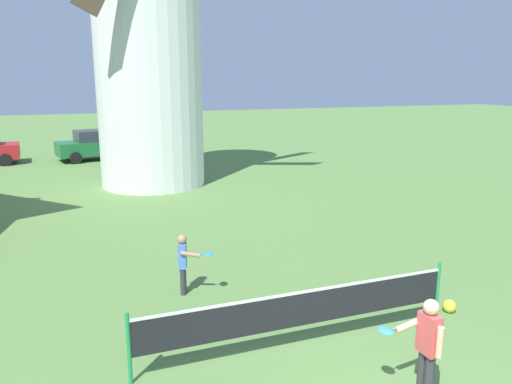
{
  "coord_description": "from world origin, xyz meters",
  "views": [
    {
      "loc": [
        -3.68,
        -4.23,
        4.27
      ],
      "look_at": [
        -0.38,
        4.38,
        2.16
      ],
      "focal_mm": 35.39,
      "sensor_mm": 36.0,
      "label": 1
    }
  ],
  "objects": [
    {
      "name": "tennis_net",
      "position": [
        -0.38,
        2.38,
        0.69
      ],
      "size": [
        5.41,
        0.06,
        1.1
      ],
      "color": "#238E4C",
      "rests_on": "ground_plane"
    },
    {
      "name": "parked_car_green",
      "position": [
        -1.86,
        23.5,
        0.81
      ],
      "size": [
        4.6,
        2.49,
        1.56
      ],
      "color": "#1E6638",
      "rests_on": "ground_plane"
    },
    {
      "name": "player_far",
      "position": [
        -1.63,
        5.13,
        0.7
      ],
      "size": [
        0.7,
        0.66,
        1.23
      ],
      "color": "#333338",
      "rests_on": "ground_plane"
    },
    {
      "name": "player_near",
      "position": [
        0.65,
        0.67,
        0.8
      ],
      "size": [
        0.79,
        0.52,
        1.41
      ],
      "color": "#333338",
      "rests_on": "ground_plane"
    },
    {
      "name": "stray_ball",
      "position": [
        2.76,
        2.54,
        0.12
      ],
      "size": [
        0.25,
        0.25,
        0.25
      ],
      "primitive_type": "sphere",
      "color": "yellow",
      "rests_on": "ground_plane"
    }
  ]
}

